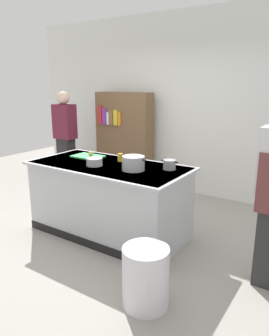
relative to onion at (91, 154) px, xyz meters
The scene contains 12 objects.
ground_plane 1.06m from the onion, 21.79° to the right, with size 10.00×10.00×0.00m, color #9E9991.
back_wall 2.05m from the onion, 77.67° to the left, with size 6.40×0.12×3.00m, color white.
counter_island 0.67m from the onion, 21.86° to the right, with size 1.98×0.98×0.90m.
cutting_board 0.07m from the onion, behind, with size 0.40×0.28×0.02m, color green.
onion is the anchor object (origin of this frame).
stock_pot 0.84m from the onion, 14.37° to the right, with size 0.32×0.26×0.16m.
sauce_pan 1.15m from the onion, ahead, with size 0.21×0.14×0.11m.
mixing_bowl 0.43m from the onion, 43.49° to the right, with size 0.19×0.19×0.09m, color #B7BABF.
juice_cup 0.44m from the onion, ahead, with size 0.07×0.07×0.10m, color yellow.
trash_bin 2.01m from the onion, 35.46° to the right, with size 0.40×0.40×0.54m, color silver.
person_guest 1.66m from the onion, 147.08° to the left, with size 0.38×0.24×1.72m.
bookshelf 1.75m from the onion, 111.13° to the left, with size 1.10×0.31×1.70m.
Camera 1 is at (2.37, -2.98, 1.86)m, focal length 34.46 mm.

